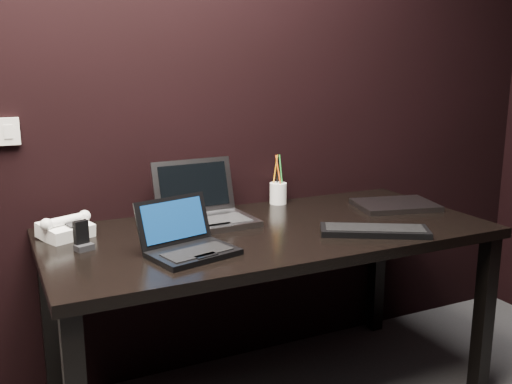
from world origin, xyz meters
name	(u,v)px	position (x,y,z in m)	size (l,w,h in m)	color
wall_back	(160,80)	(0.00, 1.80, 1.30)	(4.00, 4.00, 0.00)	black
desk	(270,248)	(0.30, 1.40, 0.66)	(1.70, 0.80, 0.74)	black
netbook	(188,243)	(-0.09, 1.25, 0.78)	(0.33, 0.30, 0.18)	black
silver_laptop	(205,212)	(0.10, 1.58, 0.79)	(0.36, 0.33, 0.24)	#98979D
ext_keyboard	(375,231)	(0.62, 1.17, 0.75)	(0.41, 0.32, 0.03)	black
closed_laptop	(395,205)	(0.95, 1.45, 0.75)	(0.39, 0.32, 0.02)	gray
desk_phone	(66,228)	(-0.43, 1.62, 0.78)	(0.21, 0.20, 0.10)	white
mobile_phone	(82,239)	(-0.40, 1.45, 0.78)	(0.07, 0.06, 0.10)	black
pen_cup	(278,192)	(0.52, 1.74, 0.79)	(0.08, 0.08, 0.22)	white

